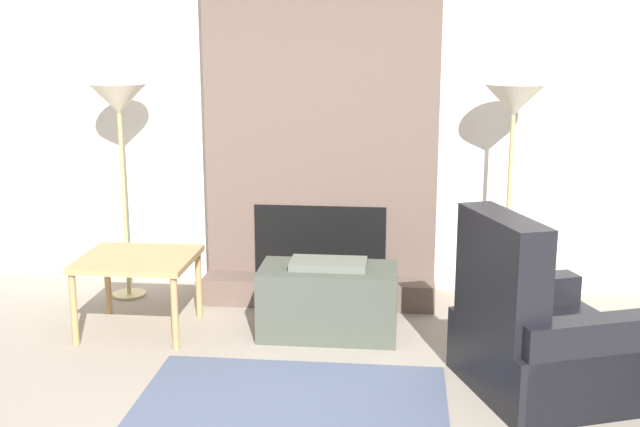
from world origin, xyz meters
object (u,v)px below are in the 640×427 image
object	(u,v)px
floor_lamp_right	(514,110)
side_table	(138,265)
ottoman	(328,300)
armchair	(535,341)
floor_lamp_left	(119,108)

from	to	relation	value
floor_lamp_right	side_table	bearing A→B (deg)	-164.28
ottoman	side_table	xyz separation A→B (m)	(-1.25, -0.06, 0.22)
floor_lamp_right	armchair	bearing A→B (deg)	-89.82
side_table	ottoman	bearing A→B (deg)	2.73
armchair	floor_lamp_left	bearing A→B (deg)	43.35
side_table	floor_lamp_left	xyz separation A→B (m)	(-0.32, 0.69, 0.95)
side_table	armchair	bearing A→B (deg)	-15.09
ottoman	floor_lamp_left	xyz separation A→B (m)	(-1.57, 0.63, 1.17)
side_table	floor_lamp_left	distance (m)	1.22
armchair	floor_lamp_right	bearing A→B (deg)	-20.49
ottoman	floor_lamp_right	world-z (taller)	floor_lamp_right
side_table	floor_lamp_right	size ratio (longest dim) A/B	0.46
ottoman	armchair	world-z (taller)	armchair
armchair	floor_lamp_right	distance (m)	1.76
armchair	floor_lamp_left	distance (m)	3.28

